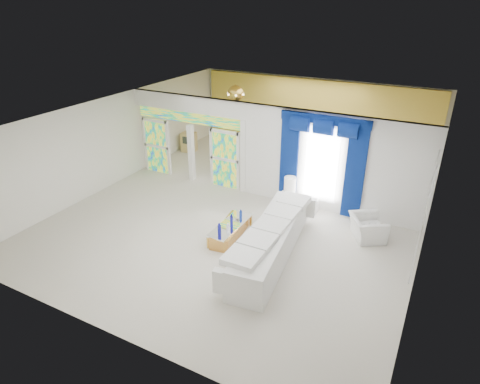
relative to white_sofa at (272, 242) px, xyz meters
The scene contains 22 objects.
floor 2.69m from the white_sofa, 128.57° to the left, with size 12.00×12.00×0.00m, color #B7AF9E.
dividing_wall 3.31m from the white_sofa, 80.98° to the left, with size 5.70×0.18×3.00m, color white.
dividing_header 5.94m from the white_sofa, 145.65° to the left, with size 4.30×0.18×0.55m, color white.
stained_panel_left 6.72m from the white_sofa, 152.56° to the left, with size 0.95×0.04×2.00m, color #994C3F.
stained_panel_right 4.40m from the white_sofa, 135.03° to the left, with size 0.95×0.04×2.00m, color #994C3F.
stained_transom 5.77m from the white_sofa, 145.65° to the left, with size 4.00×0.05×0.35m, color #994C3F.
window_pane 3.17m from the white_sofa, 85.42° to the left, with size 1.00×0.02×2.30m, color white.
blue_drape_left 3.21m from the white_sofa, 104.45° to the left, with size 0.55×0.10×2.80m, color #031248.
blue_drape_right 3.35m from the white_sofa, 67.23° to the left, with size 0.55×0.10×2.80m, color #031248.
blue_pelmet 3.83m from the white_sofa, 85.37° to the left, with size 2.60×0.12×0.25m, color #031248.
wall_mirror 3.64m from the white_sofa, 18.27° to the left, with size 0.04×2.70×1.90m, color white.
gold_curtains 8.23m from the white_sofa, 101.75° to the left, with size 9.70×0.12×2.90m, color gold.
white_sofa is the anchor object (origin of this frame).
coffee_table 1.40m from the white_sofa, 167.47° to the left, with size 0.54×1.63×0.36m, color #BD833B.
console_table 2.74m from the white_sofa, 96.32° to the left, with size 1.21×0.38×0.40m, color white.
table_lamp 2.80m from the white_sofa, 102.47° to the left, with size 0.36×0.36×0.58m, color white.
armchair 2.77m from the white_sofa, 45.49° to the left, with size 0.95×0.83×0.62m, color silver.
grand_piano 6.35m from the white_sofa, 119.88° to the left, with size 1.57×2.06×1.04m, color black.
piano_bench 5.03m from the white_sofa, 129.01° to the left, with size 0.85×0.33×0.28m, color black.
tv_console 8.27m from the white_sofa, 138.49° to the left, with size 0.55×0.50×0.80m, color tan.
chandelier 7.13m from the white_sofa, 125.85° to the left, with size 0.60×0.60×0.60m, color gold.
decanters 1.34m from the white_sofa, behind, with size 0.20×1.13×0.27m.
Camera 1 is at (5.02, -10.18, 5.96)m, focal length 30.83 mm.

